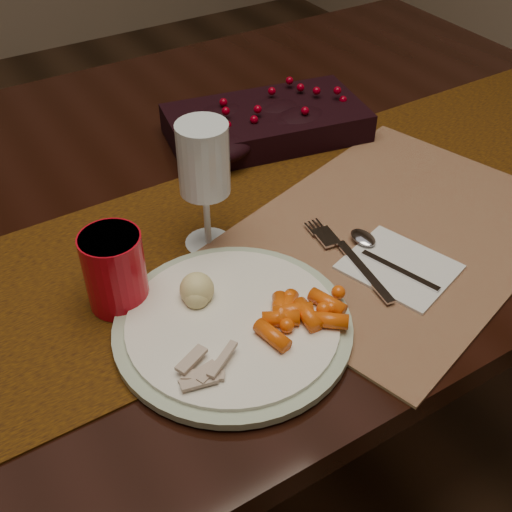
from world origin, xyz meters
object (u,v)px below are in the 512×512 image
dinner_plate (233,325)px  wine_glass (205,189)px  dining_table (180,356)px  turkey_shreds (207,365)px  napkin (399,267)px  red_cup (115,270)px  centerpiece (266,119)px  placemat_main (395,232)px  mashed_potatoes (208,288)px  baby_carrots (303,322)px

dinner_plate → wine_glass: size_ratio=1.53×
dining_table → turkey_shreds: turkey_shreds is taller
turkey_shreds → wine_glass: size_ratio=0.40×
turkey_shreds → napkin: bearing=5.5°
dinner_plate → napkin: dinner_plate is taller
wine_glass → red_cup: bearing=-162.9°
wine_glass → dinner_plate: bearing=-108.5°
turkey_shreds → wine_glass: bearing=61.5°
dinner_plate → wine_glass: bearing=71.5°
napkin → centerpiece: bearing=66.6°
placemat_main → turkey_shreds: size_ratio=6.62×
centerpiece → mashed_potatoes: centerpiece is taller
dinner_plate → turkey_shreds: 0.08m
mashed_potatoes → turkey_shreds: bearing=-119.4°
napkin → red_cup: 0.37m
mashed_potatoes → dinner_plate: bearing=-81.3°
dining_table → centerpiece: 0.48m
dining_table → turkey_shreds: bearing=-107.1°
red_cup → centerpiece: bearing=33.9°
baby_carrots → dinner_plate: bearing=141.2°
baby_carrots → red_cup: size_ratio=1.00×
dining_table → wine_glass: bearing=-87.5°
dining_table → placemat_main: (0.25, -0.26, 0.38)m
mashed_potatoes → baby_carrots: bearing=-53.7°
dinner_plate → napkin: bearing=-4.8°
dinner_plate → placemat_main: bearing=8.5°
baby_carrots → mashed_potatoes: mashed_potatoes is taller
mashed_potatoes → napkin: bearing=-14.8°
dining_table → red_cup: bearing=-127.6°
placemat_main → wine_glass: wine_glass is taller
dinner_plate → mashed_potatoes: bearing=98.7°
dining_table → wine_glass: (0.01, -0.14, 0.47)m
dinner_plate → baby_carrots: 0.09m
napkin → red_cup: red_cup is taller
dinner_plate → wine_glass: (0.05, 0.16, 0.08)m
turkey_shreds → wine_glass: wine_glass is taller
centerpiece → red_cup: 0.45m
napkin → placemat_main: bearing=34.2°
centerpiece → placemat_main: bearing=-87.7°
placemat_main → dining_table: bearing=116.4°
dinner_plate → napkin: (0.24, -0.02, -0.01)m
baby_carrots → placemat_main: bearing=22.8°
dining_table → centerpiece: centerpiece is taller
dining_table → mashed_potatoes: size_ratio=24.72×
dining_table → baby_carrots: size_ratio=17.48×
placemat_main → red_cup: 0.40m
dinner_plate → turkey_shreds: (-0.06, -0.05, 0.02)m
baby_carrots → centerpiece: bearing=63.0°
placemat_main → baby_carrots: bearing=-174.1°
dinner_plate → red_cup: bearing=129.6°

